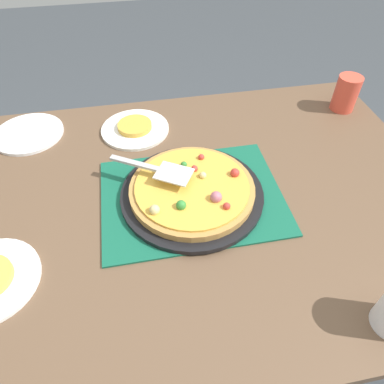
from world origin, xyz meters
name	(u,v)px	position (x,y,z in m)	size (l,w,h in m)	color
ground_plane	(192,318)	(0.00, 0.00, 0.00)	(8.00, 8.00, 0.00)	#3D4247
dining_table	(192,223)	(0.00, 0.00, 0.64)	(1.40, 1.00, 0.75)	brown
placemat	(192,196)	(0.00, 0.00, 0.75)	(0.48, 0.36, 0.01)	#145B42
pizza_pan	(192,194)	(0.00, 0.00, 0.76)	(0.38, 0.38, 0.01)	black
pizza	(192,189)	(0.00, 0.00, 0.78)	(0.33, 0.33, 0.05)	#B78442
plate_near_left	(135,129)	(0.13, -0.33, 0.76)	(0.22, 0.22, 0.01)	white
plate_side	(29,134)	(0.47, -0.37, 0.76)	(0.22, 0.22, 0.01)	white
served_slice_left	(135,126)	(0.13, -0.33, 0.77)	(0.11, 0.11, 0.02)	gold
cup_near	(346,93)	(-0.60, -0.33, 0.81)	(0.08, 0.08, 0.12)	#E04C38
pizza_server	(157,169)	(0.08, -0.05, 0.82)	(0.22, 0.16, 0.01)	silver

